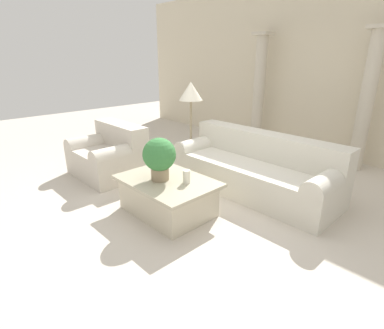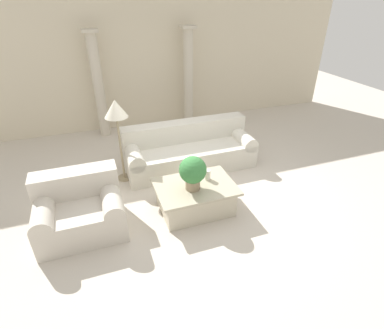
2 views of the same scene
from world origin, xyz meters
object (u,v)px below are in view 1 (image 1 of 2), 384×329
Objects in this scene: floor_lamp at (191,96)px; sofa_long at (255,169)px; loveseat at (110,154)px; potted_plant at (159,156)px; coffee_table at (168,196)px.

sofa_long is at bearing 3.00° from floor_lamp.
sofa_long is 1.64× the size of floor_lamp.
loveseat is (-1.99, -1.18, 0.01)m from sofa_long.
floor_lamp reaches higher than potted_plant.
loveseat is 2.23× the size of potted_plant.
coffee_table is 1.84m from floor_lamp.
potted_plant reaches higher than sofa_long.
coffee_table is (-0.35, -1.31, -0.10)m from sofa_long.
loveseat is at bearing -123.70° from floor_lamp.
loveseat is at bearing -149.38° from sofa_long.
coffee_table is at bearing -4.65° from loveseat.
potted_plant is at bearing -106.66° from sofa_long.
floor_lamp is (-1.25, -0.07, 0.91)m from sofa_long.
potted_plant is at bearing -57.26° from floor_lamp.
floor_lamp is at bearing -177.00° from sofa_long.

